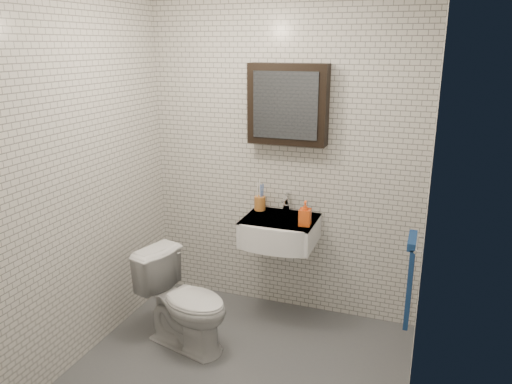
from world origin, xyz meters
TOP-DOWN VIEW (x-y plane):
  - ground at (0.00, 0.00)m, footprint 2.20×2.00m
  - room_shell at (0.00, 0.00)m, footprint 2.22×2.02m
  - washbasin at (0.05, 0.73)m, footprint 0.55×0.50m
  - faucet at (0.05, 0.93)m, footprint 0.06×0.20m
  - mirror_cabinet at (0.05, 0.93)m, footprint 0.60×0.15m
  - towel_rail at (1.04, 0.35)m, footprint 0.09×0.30m
  - toothbrush_cup at (-0.16, 0.91)m, footprint 0.11×0.11m
  - soap_bottle at (0.27, 0.69)m, footprint 0.09×0.09m
  - toilet at (-0.47, 0.17)m, footprint 0.77×0.56m

SIDE VIEW (x-z plane):
  - ground at x=0.00m, z-range 0.00..0.01m
  - toilet at x=-0.47m, z-range 0.00..0.71m
  - towel_rail at x=1.04m, z-range 0.43..1.01m
  - washbasin at x=0.05m, z-range 0.66..0.86m
  - toothbrush_cup at x=-0.16m, z-range 0.79..1.04m
  - faucet at x=0.05m, z-range 0.84..0.99m
  - soap_bottle at x=0.27m, z-range 0.85..1.04m
  - room_shell at x=0.00m, z-range 0.21..2.72m
  - mirror_cabinet at x=0.05m, z-range 1.40..2.00m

